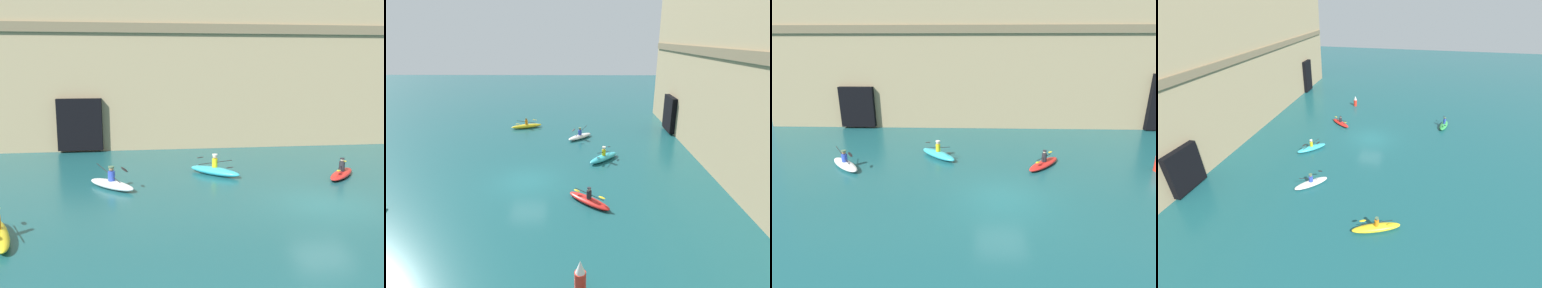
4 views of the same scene
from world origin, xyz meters
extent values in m
plane|color=#195156|center=(0.00, 0.00, 0.00)|extent=(120.00, 120.00, 0.00)
cube|color=brown|center=(1.43, 12.96, 8.29)|extent=(41.54, 0.24, 0.64)
cube|color=black|center=(-11.66, 12.86, 1.90)|extent=(2.96, 0.70, 3.50)
ellipsoid|color=#33B2C6|center=(-3.74, 5.51, 0.22)|extent=(2.77, 2.71, 0.43)
cylinder|color=gold|center=(-3.74, 5.51, 0.67)|extent=(0.30, 0.30, 0.47)
sphere|color=beige|center=(-3.74, 5.51, 1.02)|extent=(0.24, 0.24, 0.24)
cylinder|color=silver|center=(-3.74, 5.51, 1.12)|extent=(0.29, 0.29, 0.06)
cylinder|color=black|center=(-3.74, 5.51, 0.69)|extent=(1.67, 1.10, 0.47)
ellipsoid|color=black|center=(-4.46, 5.98, 0.88)|extent=(0.47, 0.39, 0.14)
ellipsoid|color=black|center=(-3.02, 5.04, 0.50)|extent=(0.47, 0.39, 0.14)
ellipsoid|color=yellow|center=(-12.63, -2.20, 0.21)|extent=(1.86, 3.30, 0.42)
cylinder|color=orange|center=(-12.63, -2.20, 0.65)|extent=(0.29, 0.29, 0.47)
sphere|color=brown|center=(-12.63, -2.20, 0.99)|extent=(0.20, 0.20, 0.20)
cylinder|color=#4C6B4C|center=(-12.63, -2.20, 1.06)|extent=(0.25, 0.25, 0.06)
cylinder|color=black|center=(-12.63, -2.20, 0.68)|extent=(0.51, 2.00, 0.42)
ellipsoid|color=yellow|center=(-12.42, -3.08, 0.51)|extent=(0.28, 0.47, 0.13)
ellipsoid|color=yellow|center=(-12.84, -1.33, 0.85)|extent=(0.28, 0.47, 0.13)
ellipsoid|color=red|center=(2.84, 4.20, 0.17)|extent=(2.57, 2.77, 0.33)
cylinder|color=#232328|center=(2.84, 4.20, 0.59)|extent=(0.30, 0.30, 0.51)
sphere|color=beige|center=(2.84, 4.20, 0.93)|extent=(0.18, 0.18, 0.18)
cylinder|color=#232328|center=(2.84, 4.20, 1.01)|extent=(0.23, 0.23, 0.06)
cylinder|color=black|center=(2.84, 4.20, 0.61)|extent=(1.23, 1.66, 0.19)
ellipsoid|color=yellow|center=(3.37, 4.92, 0.68)|extent=(0.41, 0.46, 0.08)
ellipsoid|color=yellow|center=(2.31, 3.47, 0.55)|extent=(0.41, 0.46, 0.08)
ellipsoid|color=white|center=(-9.12, 3.58, 0.20)|extent=(2.58, 2.59, 0.40)
cylinder|color=#2D47B7|center=(-9.12, 3.58, 0.63)|extent=(0.33, 0.33, 0.46)
sphere|color=#9E704C|center=(-9.12, 3.58, 0.97)|extent=(0.23, 0.23, 0.23)
cylinder|color=#4C6B4C|center=(-9.12, 3.58, 1.07)|extent=(0.29, 0.29, 0.06)
cylinder|color=black|center=(-9.12, 3.58, 0.65)|extent=(1.47, 1.36, 0.96)
ellipsoid|color=black|center=(-8.48, 2.99, 1.06)|extent=(0.43, 0.42, 0.23)
ellipsoid|color=black|center=(-9.76, 4.17, 0.24)|extent=(0.43, 0.42, 0.23)
cylinder|color=red|center=(9.36, 3.71, 0.44)|extent=(0.45, 0.45, 0.89)
cone|color=white|center=(9.36, 3.71, 1.16)|extent=(0.39, 0.39, 0.55)
camera|label=1|loc=(-7.90, -16.56, 5.83)|focal=40.00mm
camera|label=2|loc=(18.38, 3.74, 9.32)|focal=28.00mm
camera|label=3|loc=(-1.40, -12.85, 6.95)|focal=28.00mm
camera|label=4|loc=(-24.66, -3.15, 13.23)|focal=24.00mm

